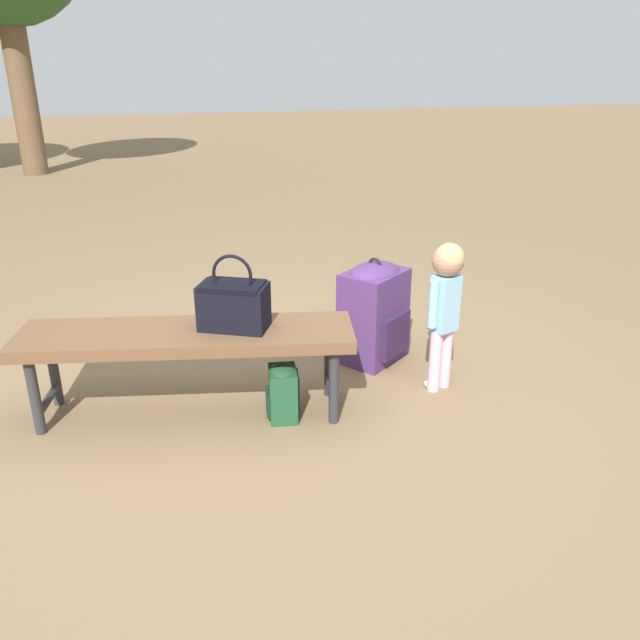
% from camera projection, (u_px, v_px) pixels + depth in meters
% --- Properties ---
extents(ground_plane, '(40.00, 40.00, 0.00)m').
position_uv_depth(ground_plane, '(282.00, 398.00, 3.35)').
color(ground_plane, brown).
rests_on(ground_plane, ground).
extents(park_bench, '(1.65, 0.71, 0.45)m').
position_uv_depth(park_bench, '(187.00, 341.00, 3.07)').
color(park_bench, brown).
rests_on(park_bench, ground).
extents(handbag, '(0.37, 0.30, 0.37)m').
position_uv_depth(handbag, '(234.00, 303.00, 3.03)').
color(handbag, black).
rests_on(handbag, park_bench).
extents(child_standing, '(0.21, 0.17, 0.81)m').
position_uv_depth(child_standing, '(445.00, 295.00, 3.26)').
color(child_standing, '#E5B2C6').
rests_on(child_standing, ground).
extents(backpack_large, '(0.46, 0.44, 0.62)m').
position_uv_depth(backpack_large, '(374.00, 310.00, 3.68)').
color(backpack_large, '#4C2D66').
rests_on(backpack_large, ground).
extents(backpack_small, '(0.18, 0.20, 0.30)m').
position_uv_depth(backpack_small, '(283.00, 390.00, 3.12)').
color(backpack_small, '#1E4C2D').
rests_on(backpack_small, ground).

